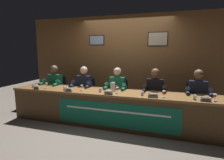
{
  "coord_description": "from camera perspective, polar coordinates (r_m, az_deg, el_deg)",
  "views": [
    {
      "loc": [
        1.15,
        -3.65,
        1.62
      ],
      "look_at": [
        0.0,
        0.0,
        1.0
      ],
      "focal_mm": 28.61,
      "sensor_mm": 36.0,
      "label": 1
    }
  ],
  "objects": [
    {
      "name": "water_cup_far_left",
      "position": [
        4.75,
        -23.79,
        -1.65
      ],
      "size": [
        0.06,
        0.06,
        0.08
      ],
      "color": "silver",
      "rests_on": "conference_table"
    },
    {
      "name": "juice_glass_center",
      "position": [
        3.74,
        1.73,
        -2.89
      ],
      "size": [
        0.06,
        0.06,
        0.12
      ],
      "color": "white",
      "rests_on": "conference_table"
    },
    {
      "name": "nameplate_far_left",
      "position": [
        4.51,
        -22.98,
        -2.14
      ],
      "size": [
        0.16,
        0.06,
        0.08
      ],
      "color": "white",
      "rests_on": "conference_table"
    },
    {
      "name": "juice_glass_right",
      "position": [
        3.56,
        16.27,
        -3.91
      ],
      "size": [
        0.06,
        0.06,
        0.12
      ],
      "color": "white",
      "rests_on": "conference_table"
    },
    {
      "name": "chair_far_left",
      "position": [
        5.25,
        -16.84,
        -4.08
      ],
      "size": [
        0.44,
        0.45,
        0.92
      ],
      "color": "black",
      "rests_on": "ground_plane"
    },
    {
      "name": "nameplate_right",
      "position": [
        3.5,
        12.98,
        -4.76
      ],
      "size": [
        0.19,
        0.06,
        0.08
      ],
      "color": "white",
      "rests_on": "conference_table"
    },
    {
      "name": "nameplate_left",
      "position": [
        4.03,
        -13.71,
        -2.95
      ],
      "size": [
        0.18,
        0.06,
        0.08
      ],
      "color": "white",
      "rests_on": "conference_table"
    },
    {
      "name": "wall_back_panelled",
      "position": [
        5.11,
        4.48,
        5.63
      ],
      "size": [
        5.92,
        0.14,
        2.6
      ],
      "color": "brown",
      "rests_on": "ground_plane"
    },
    {
      "name": "water_cup_center",
      "position": [
        3.86,
        -3.73,
        -3.27
      ],
      "size": [
        0.06,
        0.06,
        0.08
      ],
      "color": "silver",
      "rests_on": "conference_table"
    },
    {
      "name": "juice_glass_left",
      "position": [
        4.04,
        -9.61,
        -2.11
      ],
      "size": [
        0.06,
        0.06,
        0.12
      ],
      "color": "white",
      "rests_on": "conference_table"
    },
    {
      "name": "ground_plane",
      "position": [
        4.15,
        -0.0,
        -13.76
      ],
      "size": [
        12.0,
        12.0,
        0.0
      ],
      "primitive_type": "plane",
      "color": "#70665B"
    },
    {
      "name": "panelist_far_left",
      "position": [
        5.04,
        -18.26,
        -1.48
      ],
      "size": [
        0.51,
        0.48,
        1.24
      ],
      "color": "black",
      "rests_on": "ground_plane"
    },
    {
      "name": "panelist_right",
      "position": [
        4.12,
        13.41,
        -3.6
      ],
      "size": [
        0.51,
        0.48,
        1.24
      ],
      "color": "black",
      "rests_on": "ground_plane"
    },
    {
      "name": "nameplate_far_right",
      "position": [
        3.55,
        27.77,
        -5.4
      ],
      "size": [
        0.18,
        0.06,
        0.08
      ],
      "color": "white",
      "rests_on": "conference_table"
    },
    {
      "name": "panelist_center",
      "position": [
        4.27,
        1.47,
        -2.9
      ],
      "size": [
        0.51,
        0.48,
        1.24
      ],
      "color": "black",
      "rests_on": "ground_plane"
    },
    {
      "name": "water_pitcher_central",
      "position": [
        3.91,
        0.28,
        -2.21
      ],
      "size": [
        0.15,
        0.1,
        0.21
      ],
      "color": "silver",
      "rests_on": "conference_table"
    },
    {
      "name": "water_cup_right",
      "position": [
        3.61,
        9.66,
        -4.25
      ],
      "size": [
        0.06,
        0.06,
        0.08
      ],
      "color": "silver",
      "rests_on": "conference_table"
    },
    {
      "name": "panelist_left",
      "position": [
        4.58,
        -9.23,
        -2.16
      ],
      "size": [
        0.51,
        0.48,
        1.24
      ],
      "color": "black",
      "rests_on": "ground_plane"
    },
    {
      "name": "conference_table",
      "position": [
        3.86,
        -0.47,
        -7.25
      ],
      "size": [
        4.72,
        0.76,
        0.75
      ],
      "color": "brown",
      "rests_on": "ground_plane"
    },
    {
      "name": "juice_glass_far_right",
      "position": [
        3.66,
        30.02,
        -4.42
      ],
      "size": [
        0.06,
        0.06,
        0.12
      ],
      "color": "white",
      "rests_on": "conference_table"
    },
    {
      "name": "nameplate_center",
      "position": [
        3.64,
        -1.08,
        -3.97
      ],
      "size": [
        0.19,
        0.06,
        0.08
      ],
      "color": "white",
      "rests_on": "conference_table"
    },
    {
      "name": "water_cup_left",
      "position": [
        4.17,
        -14.84,
        -2.61
      ],
      "size": [
        0.06,
        0.06,
        0.08
      ],
      "color": "silver",
      "rests_on": "conference_table"
    },
    {
      "name": "water_cup_far_right",
      "position": [
        3.59,
        24.93,
        -5.09
      ],
      "size": [
        0.06,
        0.06,
        0.08
      ],
      "color": "silver",
      "rests_on": "conference_table"
    },
    {
      "name": "chair_center",
      "position": [
        4.52,
        2.16,
        -5.83
      ],
      "size": [
        0.44,
        0.45,
        0.92
      ],
      "color": "black",
      "rests_on": "ground_plane"
    },
    {
      "name": "chair_right",
      "position": [
        4.38,
        13.46,
        -6.58
      ],
      "size": [
        0.44,
        0.45,
        0.92
      ],
      "color": "black",
      "rests_on": "ground_plane"
    },
    {
      "name": "panelist_far_right",
      "position": [
        4.16,
        25.68,
        -4.15
      ],
      "size": [
        0.51,
        0.48,
        1.24
      ],
      "color": "black",
      "rests_on": "ground_plane"
    },
    {
      "name": "chair_far_right",
      "position": [
        4.42,
        25.07,
        -7.08
      ],
      "size": [
        0.44,
        0.45,
        0.92
      ],
      "color": "black",
      "rests_on": "ground_plane"
    },
    {
      "name": "chair_left",
      "position": [
        4.82,
        -8.08,
        -4.95
      ],
      "size": [
        0.44,
        0.45,
        0.92
      ],
      "color": "black",
      "rests_on": "ground_plane"
    },
    {
      "name": "juice_glass_far_left",
      "position": [
        4.54,
        -20.18,
        -1.3
      ],
      "size": [
        0.06,
        0.06,
        0.12
      ],
      "color": "white",
      "rests_on": "conference_table"
    }
  ]
}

